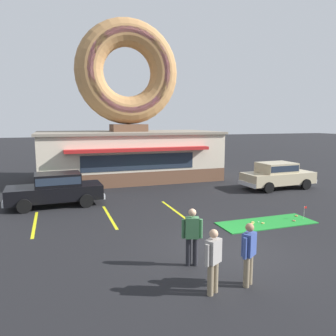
% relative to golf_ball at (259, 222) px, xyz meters
% --- Properties ---
extents(ground_plane, '(160.00, 160.00, 0.00)m').
position_rel_golf_ball_xyz_m(ground_plane, '(-2.62, -2.13, -0.05)').
color(ground_plane, black).
extents(donut_shop_building, '(12.30, 6.75, 10.96)m').
position_rel_golf_ball_xyz_m(donut_shop_building, '(-2.68, 11.82, 3.69)').
color(donut_shop_building, brown).
rests_on(donut_shop_building, ground).
extents(putting_mat, '(3.99, 1.42, 0.03)m').
position_rel_golf_ball_xyz_m(putting_mat, '(0.29, -0.12, -0.04)').
color(putting_mat, '#1E842D').
rests_on(putting_mat, ground).
extents(mini_donut_near_left, '(0.13, 0.13, 0.04)m').
position_rel_golf_ball_xyz_m(mini_donut_near_left, '(0.08, -0.18, -0.00)').
color(mini_donut_near_left, '#E5C666').
rests_on(mini_donut_near_left, putting_mat).
extents(mini_donut_near_right, '(0.13, 0.13, 0.04)m').
position_rel_golf_ball_xyz_m(mini_donut_near_right, '(1.47, -0.33, -0.00)').
color(mini_donut_near_right, '#A5724C').
rests_on(mini_donut_near_right, putting_mat).
extents(mini_donut_mid_left, '(0.13, 0.13, 0.04)m').
position_rel_golf_ball_xyz_m(mini_donut_mid_left, '(2.05, 0.20, -0.00)').
color(mini_donut_mid_left, '#D17F47').
rests_on(mini_donut_mid_left, putting_mat).
extents(mini_donut_mid_centre, '(0.13, 0.13, 0.04)m').
position_rel_golf_ball_xyz_m(mini_donut_mid_centre, '(-0.24, 0.05, -0.00)').
color(mini_donut_mid_centre, '#E5C666').
rests_on(mini_donut_mid_centre, putting_mat).
extents(mini_donut_mid_right, '(0.13, 0.13, 0.04)m').
position_rel_golf_ball_xyz_m(mini_donut_mid_right, '(-0.36, -0.09, -0.00)').
color(mini_donut_mid_right, '#E5C666').
rests_on(mini_donut_mid_right, putting_mat).
extents(golf_ball, '(0.04, 0.04, 0.04)m').
position_rel_golf_ball_xyz_m(golf_ball, '(0.00, 0.00, 0.00)').
color(golf_ball, white).
rests_on(golf_ball, putting_mat).
extents(putting_flag_pin, '(0.13, 0.01, 0.55)m').
position_rel_golf_ball_xyz_m(putting_flag_pin, '(2.07, -0.25, 0.39)').
color(putting_flag_pin, silver).
rests_on(putting_flag_pin, putting_mat).
extents(car_champagne, '(4.61, 2.09, 1.60)m').
position_rel_golf_ball_xyz_m(car_champagne, '(5.09, 5.49, 0.82)').
color(car_champagne, '#BCAD89').
rests_on(car_champagne, ground).
extents(car_black, '(4.62, 2.10, 1.60)m').
position_rel_golf_ball_xyz_m(car_black, '(-7.68, 5.62, 0.82)').
color(car_black, black).
rests_on(car_black, ground).
extents(pedestrian_blue_sweater_man, '(0.53, 0.40, 1.60)m').
position_rel_golf_ball_xyz_m(pedestrian_blue_sweater_man, '(-4.25, -4.29, 0.83)').
color(pedestrian_blue_sweater_man, '#7F7056').
rests_on(pedestrian_blue_sweater_man, ground).
extents(pedestrian_hooded_kid, '(0.51, 0.41, 1.62)m').
position_rel_golf_ball_xyz_m(pedestrian_hooded_kid, '(-3.23, -4.22, 0.84)').
color(pedestrian_hooded_kid, '#7F7056').
rests_on(pedestrian_hooded_kid, ground).
extents(pedestrian_leather_jacket_man, '(0.57, 0.34, 1.67)m').
position_rel_golf_ball_xyz_m(pedestrian_leather_jacket_man, '(-4.11, -2.70, 0.87)').
color(pedestrian_leather_jacket_man, '#232328').
rests_on(pedestrian_leather_jacket_man, ground).
extents(trash_bin, '(0.57, 0.57, 0.97)m').
position_rel_golf_ball_xyz_m(trash_bin, '(-8.17, 8.53, 0.45)').
color(trash_bin, '#1E662D').
rests_on(trash_bin, ground).
extents(parking_stripe_left, '(0.12, 3.60, 0.01)m').
position_rel_golf_ball_xyz_m(parking_stripe_left, '(-8.56, 2.87, -0.05)').
color(parking_stripe_left, yellow).
rests_on(parking_stripe_left, ground).
extents(parking_stripe_mid_left, '(0.12, 3.60, 0.01)m').
position_rel_golf_ball_xyz_m(parking_stripe_mid_left, '(-5.56, 2.87, -0.05)').
color(parking_stripe_mid_left, yellow).
rests_on(parking_stripe_mid_left, ground).
extents(parking_stripe_centre, '(0.12, 3.60, 0.01)m').
position_rel_golf_ball_xyz_m(parking_stripe_centre, '(-2.56, 2.87, -0.05)').
color(parking_stripe_centre, yellow).
rests_on(parking_stripe_centre, ground).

